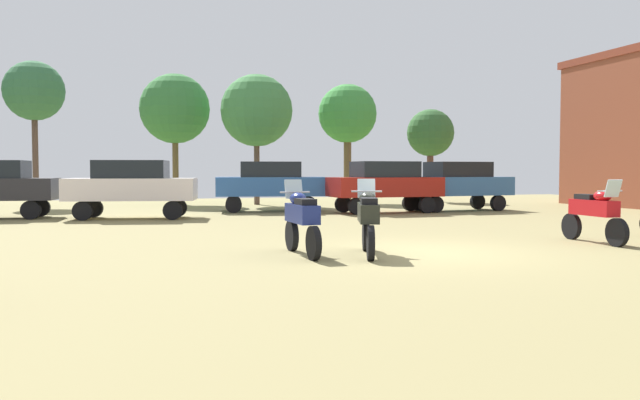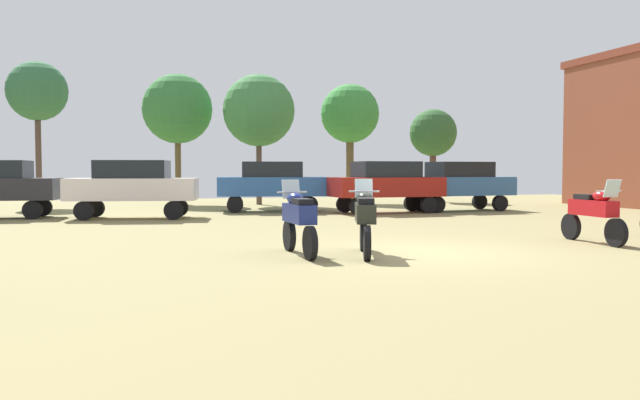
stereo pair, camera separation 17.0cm
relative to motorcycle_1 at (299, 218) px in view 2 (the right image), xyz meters
The scene contains 13 objects.
ground_plane 2.52m from the motorcycle_1, ahead, with size 44.00×52.00×0.02m.
motorcycle_1 is the anchor object (origin of this frame).
motorcycle_4 1.30m from the motorcycle_1, 16.40° to the right, with size 0.81×2.06×1.49m.
motorcycle_6 6.94m from the motorcycle_1, ahead, with size 0.62×2.20×1.46m.
car_1 12.76m from the motorcycle_1, 60.59° to the left, with size 4.37×1.97×2.00m.
car_3 11.24m from the motorcycle_1, 106.56° to the left, with size 4.56×2.56×2.00m.
car_4 13.30m from the motorcycle_1, 80.77° to the left, with size 4.52×2.42×2.00m.
car_5 14.99m from the motorcycle_1, 50.01° to the left, with size 4.42×2.11×2.00m.
tree_1 22.11m from the motorcycle_1, 110.32° to the left, with size 2.75×2.75×6.72m.
tree_3 20.71m from the motorcycle_1, 93.19° to the left, with size 3.43×3.43×6.40m.
tree_4 22.66m from the motorcycle_1, 57.57° to the left, with size 2.50×2.50×4.90m.
tree_5 21.08m from the motorcycle_1, 68.73° to the left, with size 3.02×3.02×6.09m.
tree_6 18.93m from the motorcycle_1, 82.00° to the left, with size 3.46×3.46×6.26m.
Camera 2 is at (-5.39, -11.81, 1.69)m, focal length 35.87 mm.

